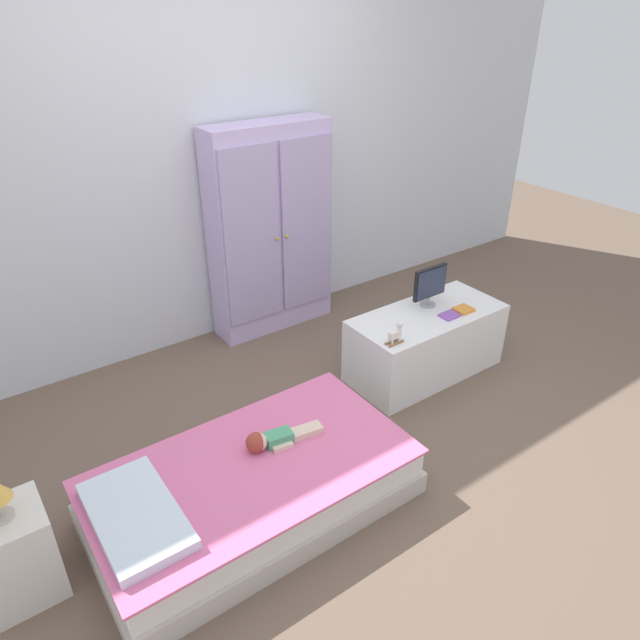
{
  "coord_description": "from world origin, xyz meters",
  "views": [
    {
      "loc": [
        -1.58,
        -1.89,
        2.15
      ],
      "look_at": [
        0.06,
        0.41,
        0.57
      ],
      "focal_mm": 32.51,
      "sensor_mm": 36.0,
      "label": 1
    }
  ],
  "objects_px": {
    "wardrobe": "(271,231)",
    "book_purple": "(449,315)",
    "bed": "(253,487)",
    "tv_stand": "(425,343)",
    "nightstand": "(17,555)",
    "book_orange": "(464,309)",
    "doll": "(270,439)",
    "tv_monitor": "(430,284)",
    "rocking_horse_toy": "(396,333)"
  },
  "relations": [
    {
      "from": "tv_stand",
      "to": "book_purple",
      "type": "distance_m",
      "value": 0.26
    },
    {
      "from": "nightstand",
      "to": "tv_stand",
      "type": "height_order",
      "value": "tv_stand"
    },
    {
      "from": "bed",
      "to": "tv_stand",
      "type": "relative_size",
      "value": 1.49
    },
    {
      "from": "book_purple",
      "to": "book_orange",
      "type": "distance_m",
      "value": 0.13
    },
    {
      "from": "nightstand",
      "to": "book_orange",
      "type": "height_order",
      "value": "book_orange"
    },
    {
      "from": "nightstand",
      "to": "tv_monitor",
      "type": "xyz_separation_m",
      "value": [
        2.53,
        0.29,
        0.37
      ]
    },
    {
      "from": "book_purple",
      "to": "book_orange",
      "type": "bearing_deg",
      "value": 0.0
    },
    {
      "from": "tv_stand",
      "to": "book_purple",
      "type": "relative_size",
      "value": 8.69
    },
    {
      "from": "nightstand",
      "to": "tv_stand",
      "type": "xyz_separation_m",
      "value": [
        2.46,
        0.21,
        0.01
      ]
    },
    {
      "from": "wardrobe",
      "to": "tv_stand",
      "type": "distance_m",
      "value": 1.31
    },
    {
      "from": "book_orange",
      "to": "tv_monitor",
      "type": "bearing_deg",
      "value": 125.49
    },
    {
      "from": "tv_monitor",
      "to": "book_purple",
      "type": "relative_size",
      "value": 2.29
    },
    {
      "from": "tv_stand",
      "to": "rocking_horse_toy",
      "type": "height_order",
      "value": "rocking_horse_toy"
    },
    {
      "from": "bed",
      "to": "nightstand",
      "type": "bearing_deg",
      "value": 170.85
    },
    {
      "from": "doll",
      "to": "wardrobe",
      "type": "relative_size",
      "value": 0.27
    },
    {
      "from": "doll",
      "to": "wardrobe",
      "type": "bearing_deg",
      "value": 58.1
    },
    {
      "from": "tv_stand",
      "to": "tv_monitor",
      "type": "xyz_separation_m",
      "value": [
        0.07,
        0.08,
        0.36
      ]
    },
    {
      "from": "nightstand",
      "to": "book_orange",
      "type": "distance_m",
      "value": 2.67
    },
    {
      "from": "bed",
      "to": "tv_stand",
      "type": "bearing_deg",
      "value": 14.08
    },
    {
      "from": "rocking_horse_toy",
      "to": "doll",
      "type": "bearing_deg",
      "value": -170.15
    },
    {
      "from": "bed",
      "to": "doll",
      "type": "relative_size",
      "value": 3.79
    },
    {
      "from": "tv_stand",
      "to": "wardrobe",
      "type": "bearing_deg",
      "value": 112.25
    },
    {
      "from": "wardrobe",
      "to": "book_purple",
      "type": "distance_m",
      "value": 1.36
    },
    {
      "from": "nightstand",
      "to": "wardrobe",
      "type": "relative_size",
      "value": 0.29
    },
    {
      "from": "book_purple",
      "to": "book_orange",
      "type": "xyz_separation_m",
      "value": [
        0.13,
        0.0,
        0.0
      ]
    },
    {
      "from": "bed",
      "to": "wardrobe",
      "type": "xyz_separation_m",
      "value": [
        1.02,
        1.48,
        0.6
      ]
    },
    {
      "from": "doll",
      "to": "book_purple",
      "type": "xyz_separation_m",
      "value": [
        1.41,
        0.2,
        0.13
      ]
    },
    {
      "from": "tv_stand",
      "to": "book_purple",
      "type": "height_order",
      "value": "book_purple"
    },
    {
      "from": "wardrobe",
      "to": "rocking_horse_toy",
      "type": "distance_m",
      "value": 1.28
    },
    {
      "from": "book_purple",
      "to": "rocking_horse_toy",
      "type": "bearing_deg",
      "value": -175.15
    },
    {
      "from": "doll",
      "to": "wardrobe",
      "type": "distance_m",
      "value": 1.72
    },
    {
      "from": "wardrobe",
      "to": "book_orange",
      "type": "bearing_deg",
      "value": -61.62
    },
    {
      "from": "bed",
      "to": "book_orange",
      "type": "distance_m",
      "value": 1.73
    },
    {
      "from": "bed",
      "to": "rocking_horse_toy",
      "type": "xyz_separation_m",
      "value": [
        1.07,
        0.23,
        0.36
      ]
    },
    {
      "from": "rocking_horse_toy",
      "to": "book_purple",
      "type": "xyz_separation_m",
      "value": [
        0.48,
        0.04,
        -0.06
      ]
    },
    {
      "from": "tv_monitor",
      "to": "book_orange",
      "type": "xyz_separation_m",
      "value": [
        0.13,
        -0.18,
        -0.14
      ]
    },
    {
      "from": "tv_stand",
      "to": "rocking_horse_toy",
      "type": "xyz_separation_m",
      "value": [
        -0.4,
        -0.14,
        0.28
      ]
    },
    {
      "from": "bed",
      "to": "tv_stand",
      "type": "height_order",
      "value": "tv_stand"
    },
    {
      "from": "tv_stand",
      "to": "book_orange",
      "type": "distance_m",
      "value": 0.32
    },
    {
      "from": "book_purple",
      "to": "wardrobe",
      "type": "bearing_deg",
      "value": 113.55
    },
    {
      "from": "tv_stand",
      "to": "book_orange",
      "type": "height_order",
      "value": "book_orange"
    },
    {
      "from": "wardrobe",
      "to": "book_orange",
      "type": "xyz_separation_m",
      "value": [
        0.66,
        -1.21,
        -0.29
      ]
    },
    {
      "from": "nightstand",
      "to": "book_orange",
      "type": "relative_size",
      "value": 3.76
    },
    {
      "from": "nightstand",
      "to": "wardrobe",
      "type": "bearing_deg",
      "value": 33.4
    },
    {
      "from": "wardrobe",
      "to": "tv_stand",
      "type": "bearing_deg",
      "value": -67.75
    },
    {
      "from": "book_purple",
      "to": "nightstand",
      "type": "bearing_deg",
      "value": -177.54
    },
    {
      "from": "rocking_horse_toy",
      "to": "bed",
      "type": "bearing_deg",
      "value": -168.07
    },
    {
      "from": "bed",
      "to": "tv_monitor",
      "type": "height_order",
      "value": "tv_monitor"
    },
    {
      "from": "rocking_horse_toy",
      "to": "book_orange",
      "type": "xyz_separation_m",
      "value": [
        0.6,
        0.04,
        -0.05
      ]
    },
    {
      "from": "nightstand",
      "to": "tv_stand",
      "type": "bearing_deg",
      "value": 4.93
    }
  ]
}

